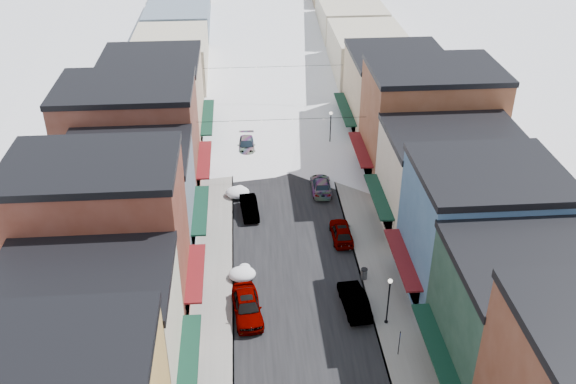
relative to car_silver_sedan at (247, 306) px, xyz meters
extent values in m
cube|color=black|center=(4.00, 40.70, -0.83)|extent=(10.00, 160.00, 0.01)
cube|color=gray|center=(-2.60, 40.70, -0.76)|extent=(3.20, 160.00, 0.15)
cube|color=gray|center=(10.60, 40.70, -0.76)|extent=(3.20, 160.00, 0.15)
cube|color=slate|center=(-1.05, 40.70, -0.76)|extent=(0.10, 160.00, 0.15)
cube|color=slate|center=(9.05, 40.70, -0.76)|extent=(0.10, 160.00, 0.15)
cube|color=black|center=(-9.20, -15.30, 10.41)|extent=(10.20, 8.70, 0.50)
cube|color=beige|center=(-9.20, -6.80, 3.66)|extent=(10.00, 8.00, 9.00)
cube|color=black|center=(-9.20, -6.80, 8.41)|extent=(10.20, 8.20, 0.50)
cube|color=#0D2F21|center=(-3.60, -6.80, 2.36)|extent=(1.20, 6.80, 0.15)
cube|color=maroon|center=(-9.70, 1.20, 5.16)|extent=(11.00, 8.00, 12.00)
cube|color=black|center=(-9.70, 1.20, 11.41)|extent=(11.20, 8.20, 0.50)
cube|color=maroon|center=(-3.60, 1.20, 2.36)|extent=(1.20, 6.80, 0.15)
cube|color=slate|center=(-9.20, 9.70, 3.41)|extent=(10.00, 9.00, 8.50)
cube|color=black|center=(-9.20, 9.70, 7.91)|extent=(10.20, 9.20, 0.50)
cube|color=#0D2F21|center=(-3.60, 9.70, 2.36)|extent=(1.20, 7.65, 0.15)
cube|color=brown|center=(-10.20, 18.70, 4.41)|extent=(12.00, 9.00, 10.50)
cube|color=black|center=(-10.20, 18.70, 9.91)|extent=(12.20, 9.20, 0.50)
cube|color=maroon|center=(-3.60, 18.70, 2.36)|extent=(1.20, 7.65, 0.15)
cube|color=tan|center=(-9.20, 28.70, 3.91)|extent=(10.00, 11.00, 9.50)
cube|color=black|center=(-9.20, 28.70, 8.91)|extent=(10.20, 11.20, 0.50)
cube|color=#0D2F21|center=(-3.60, 28.70, 2.36)|extent=(1.20, 9.35, 0.15)
cube|color=#1A372B|center=(17.20, -7.30, 3.66)|extent=(10.00, 9.00, 9.00)
cube|color=black|center=(17.20, -7.30, 8.41)|extent=(10.20, 9.20, 0.50)
cube|color=#0D2F21|center=(11.60, -7.30, 2.36)|extent=(1.20, 7.65, 0.15)
cube|color=#3A5E84|center=(17.20, 1.70, 4.16)|extent=(10.00, 9.00, 10.00)
cube|color=black|center=(17.20, 1.70, 9.41)|extent=(10.20, 9.20, 0.50)
cube|color=maroon|center=(11.60, 1.70, 2.36)|extent=(1.20, 7.65, 0.15)
cube|color=beige|center=(17.70, 10.70, 3.41)|extent=(11.00, 9.00, 8.50)
cube|color=black|center=(17.70, 10.70, 7.91)|extent=(11.20, 9.20, 0.50)
cube|color=#0D2F21|center=(11.60, 10.70, 2.36)|extent=(1.20, 7.65, 0.15)
cube|color=brown|center=(18.20, 19.70, 4.66)|extent=(12.00, 9.00, 11.00)
cube|color=black|center=(18.20, 19.70, 10.41)|extent=(12.20, 9.20, 0.50)
cube|color=maroon|center=(11.60, 19.70, 2.36)|extent=(1.20, 7.65, 0.15)
cube|color=tan|center=(17.20, 29.70, 3.66)|extent=(10.00, 11.00, 9.00)
cube|color=black|center=(17.20, 29.70, 8.41)|extent=(10.20, 11.20, 0.50)
cube|color=#0D2F21|center=(11.60, 29.70, 2.36)|extent=(1.20, 9.35, 0.15)
cube|color=gray|center=(-8.50, 42.70, 3.16)|extent=(9.00, 13.00, 8.00)
cube|color=gray|center=(16.50, 42.70, 3.16)|extent=(9.00, 13.00, 8.00)
cube|color=gray|center=(-8.50, 56.70, 3.16)|extent=(9.00, 13.00, 8.00)
cube|color=gray|center=(16.50, 56.70, 3.16)|extent=(9.00, 13.00, 8.00)
cube|color=gray|center=(-8.50, 70.70, 3.16)|extent=(9.00, 13.00, 8.00)
cube|color=gray|center=(16.50, 70.70, 3.16)|extent=(9.00, 13.00, 8.00)
cylinder|color=black|center=(4.00, 20.70, 5.36)|extent=(16.40, 0.04, 0.04)
cylinder|color=black|center=(4.00, 35.70, 5.36)|extent=(16.40, 0.04, 0.04)
imported|color=#A8ABB1|center=(0.00, 0.00, 0.00)|extent=(2.49, 5.11, 1.68)
imported|color=black|center=(0.50, 13.82, -0.16)|extent=(1.81, 4.25, 1.36)
imported|color=#95989D|center=(0.50, 26.57, -0.15)|extent=(2.00, 4.76, 1.37)
imported|color=black|center=(7.88, 0.19, -0.08)|extent=(2.00, 4.73, 1.52)
imported|color=#9FA1A8|center=(8.27, 9.17, -0.12)|extent=(1.74, 4.24, 1.44)
imported|color=black|center=(7.50, 17.36, -0.17)|extent=(2.05, 4.70, 1.35)
imported|color=#A9ADB2|center=(1.95, 39.71, -0.17)|extent=(1.84, 4.02, 1.34)
imported|color=silver|center=(4.82, 50.06, -0.18)|extent=(2.55, 4.92, 1.33)
cylinder|color=black|center=(10.04, -4.86, 0.33)|extent=(0.06, 0.06, 2.04)
cube|color=navy|center=(10.04, -4.86, 1.07)|extent=(0.07, 0.28, 0.37)
cylinder|color=#5B5D61|center=(9.20, 3.43, -0.26)|extent=(0.50, 0.50, 0.86)
cylinder|color=black|center=(9.20, 3.43, 0.19)|extent=(0.53, 0.53, 0.06)
cylinder|color=black|center=(9.91, -1.67, -0.64)|extent=(0.27, 0.27, 0.09)
cylinder|color=black|center=(9.91, -1.67, 1.11)|extent=(0.11, 0.11, 3.60)
sphere|color=white|center=(9.91, -1.67, 3.04)|extent=(0.32, 0.32, 0.32)
cylinder|color=black|center=(9.53, 26.21, -0.64)|extent=(0.30, 0.30, 0.10)
cylinder|color=black|center=(9.53, 26.21, 1.30)|extent=(0.12, 0.12, 3.98)
sphere|color=white|center=(9.53, 26.21, 3.44)|extent=(0.36, 0.36, 0.36)
ellipsoid|color=white|center=(-0.30, 4.30, -0.39)|extent=(2.14, 1.81, 0.90)
ellipsoid|color=white|center=(-0.10, 5.50, -0.61)|extent=(0.91, 0.82, 0.46)
ellipsoid|color=white|center=(-0.57, 16.91, -0.36)|extent=(2.27, 1.92, 0.96)
ellipsoid|color=white|center=(-0.37, 18.11, -0.60)|extent=(0.97, 0.87, 0.49)
camera|label=1|loc=(0.23, -35.84, 30.73)|focal=40.00mm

